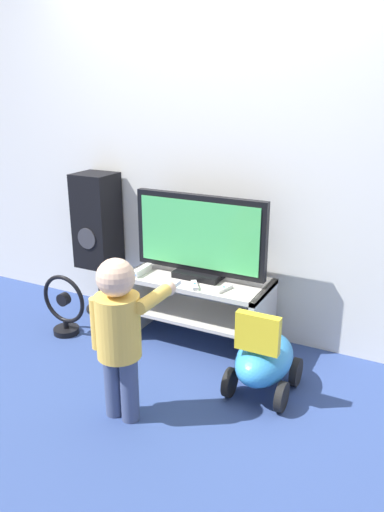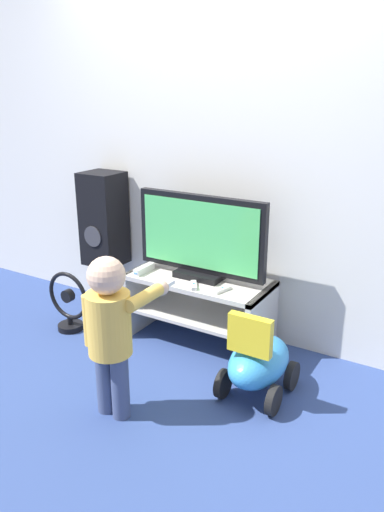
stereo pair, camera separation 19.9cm
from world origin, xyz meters
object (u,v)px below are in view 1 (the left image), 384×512
(ride_on_toy, at_px, (264,359))
(game_console, at_px, (142,270))
(remote_primary, at_px, (224,289))
(floor_fan, at_px, (64,307))
(child, at_px, (120,327))
(television, at_px, (200,238))
(remote_secondary, at_px, (195,285))
(speaker_tower, at_px, (97,224))

(ride_on_toy, bearing_deg, game_console, 165.29)
(remote_primary, relative_size, floor_fan, 0.31)
(floor_fan, height_order, ride_on_toy, ride_on_toy)
(child, bearing_deg, ride_on_toy, 43.62)
(ride_on_toy, bearing_deg, television, 147.77)
(game_console, relative_size, ride_on_toy, 0.36)
(television, distance_m, game_console, 0.45)
(child, bearing_deg, remote_primary, 74.07)
(remote_secondary, xyz_separation_m, ride_on_toy, (0.53, -0.20, -0.27))
(television, xyz_separation_m, speaker_tower, (-0.88, 0.10, -0.04))
(speaker_tower, bearing_deg, floor_fan, -88.41)
(remote_primary, relative_size, ride_on_toy, 0.26)
(remote_primary, xyz_separation_m, child, (-0.22, -0.77, 0.04))
(television, height_order, remote_secondary, television)
(speaker_tower, bearing_deg, remote_primary, -12.01)
(child, distance_m, ride_on_toy, 0.85)
(game_console, bearing_deg, remote_primary, -1.92)
(television, height_order, floor_fan, television)
(game_console, xyz_separation_m, speaker_tower, (-0.52, 0.22, 0.20))
(game_console, relative_size, floor_fan, 0.44)
(game_console, distance_m, floor_fan, 0.62)
(television, bearing_deg, remote_secondary, -73.33)
(game_console, relative_size, remote_primary, 1.42)
(remote_primary, bearing_deg, game_console, 178.08)
(speaker_tower, xyz_separation_m, ride_on_toy, (1.46, -0.47, -0.48))
(game_console, relative_size, speaker_tower, 0.18)
(television, height_order, game_console, television)
(television, distance_m, speaker_tower, 0.89)
(television, bearing_deg, game_console, -161.91)
(remote_primary, height_order, remote_secondary, same)
(remote_secondary, bearing_deg, ride_on_toy, -20.24)
(remote_secondary, relative_size, child, 0.15)
(remote_primary, bearing_deg, speaker_tower, 167.99)
(game_console, distance_m, remote_primary, 0.60)
(child, xyz_separation_m, speaker_tower, (-0.89, 1.01, 0.17))
(remote_primary, bearing_deg, floor_fan, -169.95)
(floor_fan, distance_m, ride_on_toy, 1.45)
(remote_secondary, bearing_deg, speaker_tower, 163.87)
(remote_secondary, bearing_deg, game_console, 172.79)
(remote_secondary, relative_size, floor_fan, 0.30)
(television, height_order, child, television)
(remote_secondary, relative_size, ride_on_toy, 0.24)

